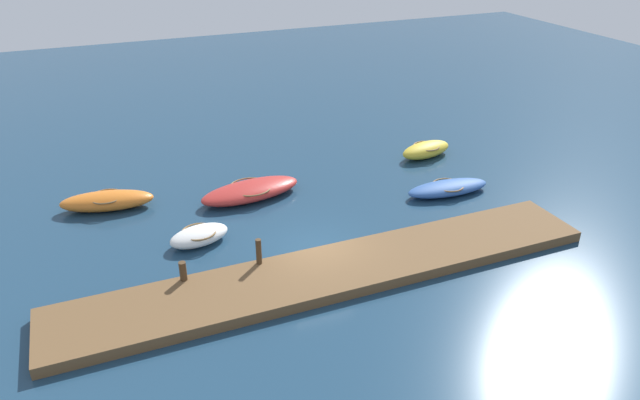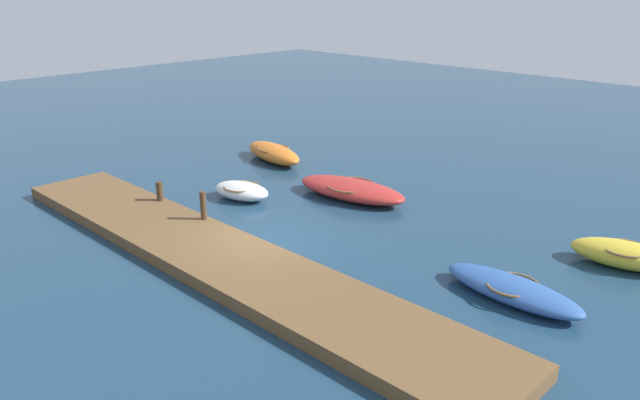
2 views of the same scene
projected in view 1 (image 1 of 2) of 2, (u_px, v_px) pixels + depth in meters
The scene contains 9 objects.
ground_plane at pixel (315, 251), 23.50m from camera, with size 84.00×84.00×0.00m, color navy.
dock_platform at pixel (334, 271), 21.85m from camera, with size 20.40×3.07×0.41m, color brown.
rowboat_blue at pixel (448, 188), 27.91m from camera, with size 4.15×1.60×0.58m.
rowboat_orange at pixel (107, 201), 26.50m from camera, with size 4.23×2.19×0.80m.
dinghy_white at pixel (199, 235), 23.89m from camera, with size 2.68×1.86×0.68m.
rowboat_yellow at pixel (426, 150), 31.85m from camera, with size 3.29×1.95×0.79m.
motorboat_red at pixel (251, 191), 27.49m from camera, with size 4.99×2.56×0.73m.
mooring_post_west at pixel (183, 271), 20.87m from camera, with size 0.26×0.26×0.72m, color #47331E.
mooring_post_mid_west at pixel (259, 251), 21.75m from camera, with size 0.21×0.21×1.00m, color #47331E.
Camera 1 is at (-7.50, -18.58, 12.46)m, focal length 33.51 mm.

